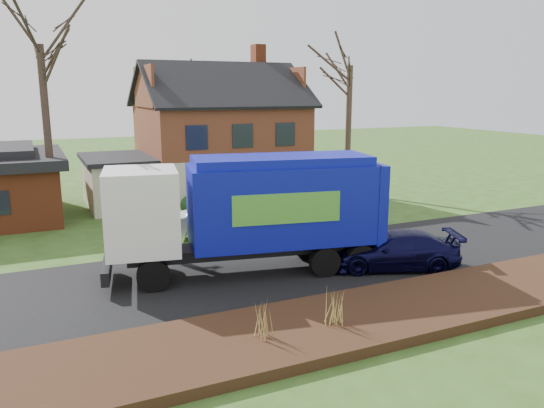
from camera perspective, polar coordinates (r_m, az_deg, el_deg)
name	(u,v)px	position (r m, az deg, el deg)	size (l,w,h in m)	color
ground	(295,265)	(20.07, 2.44, -6.61)	(120.00, 120.00, 0.00)	#304A18
road	(295,265)	(20.06, 2.44, -6.58)	(80.00, 7.00, 0.02)	black
mulch_verge	(379,315)	(15.80, 11.40, -11.60)	(80.00, 3.50, 0.30)	black
main_house	(212,131)	(32.53, -6.42, 7.81)	(12.95, 8.95, 9.26)	beige
garbage_truck	(253,207)	(18.73, -2.04, -0.29)	(10.09, 4.38, 4.19)	black
silver_sedan	(227,221)	(23.67, -4.81, -1.83)	(1.58, 4.54, 1.49)	#B5B7BD
navy_wagon	(394,250)	(20.05, 12.97, -4.86)	(1.94, 4.77, 1.38)	black
tree_front_west	(37,15)	(27.60, -23.96, 18.04)	(3.98, 3.98, 11.84)	#3B2C23
tree_front_east	(351,43)	(33.82, 8.49, 16.72)	(4.08, 4.08, 11.34)	#47342A
tree_back	(190,54)	(41.12, -8.79, 15.63)	(3.43, 3.43, 10.85)	#392D22
grass_clump_west	(265,319)	(13.72, -0.77, -12.27)	(0.36, 0.30, 0.95)	#9D7F45
grass_clump_mid	(333,307)	(14.40, 6.54, -10.94)	(0.37, 0.31, 1.04)	tan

